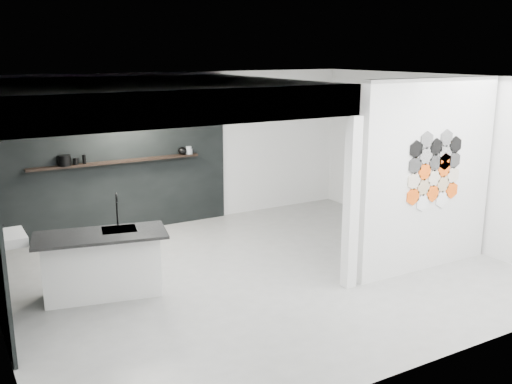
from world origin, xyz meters
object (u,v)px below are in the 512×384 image
object	(u,v)px
stockpot	(64,160)
kettle	(182,151)
glass_bowl	(189,151)
bottle_dark	(84,159)
kitchen_island	(102,263)
utensil_cup	(76,161)
partition_panel	(428,176)
wall_basin	(8,238)
glass_vase	(189,150)

from	to	relation	value
stockpot	kettle	distance (m)	2.10
glass_bowl	bottle_dark	bearing A→B (deg)	180.00
kitchen_island	utensil_cup	bearing A→B (deg)	95.68
glass_bowl	utensil_cup	bearing A→B (deg)	180.00
stockpot	glass_bowl	world-z (taller)	stockpot
kitchen_island	bottle_dark	bearing A→B (deg)	92.49
utensil_cup	stockpot	bearing A→B (deg)	180.00
kettle	glass_bowl	world-z (taller)	kettle
bottle_dark	partition_panel	bearing A→B (deg)	-44.18
wall_basin	glass_vase	bearing A→B (deg)	31.35
partition_panel	kettle	xyz separation A→B (m)	(-2.20, 3.87, -0.01)
glass_bowl	bottle_dark	world-z (taller)	bottle_dark
wall_basin	utensil_cup	world-z (taller)	utensil_cup
partition_panel	kettle	world-z (taller)	partition_panel
glass_vase	utensil_cup	distance (m)	2.04
partition_panel	wall_basin	world-z (taller)	partition_panel
partition_panel	kitchen_island	bearing A→B (deg)	162.75
bottle_dark	wall_basin	bearing A→B (deg)	-125.76
kettle	bottle_dark	distance (m)	1.78
glass_vase	bottle_dark	distance (m)	1.90
kitchen_island	partition_panel	bearing A→B (deg)	-4.82
glass_bowl	glass_vase	xyz separation A→B (m)	(0.00, 0.00, 0.02)
kettle	utensil_cup	world-z (taller)	kettle
glass_bowl	utensil_cup	world-z (taller)	utensil_cup
kitchen_island	glass_bowl	size ratio (longest dim) A/B	13.27
wall_basin	stockpot	world-z (taller)	stockpot
partition_panel	glass_vase	distance (m)	4.39
kettle	utensil_cup	distance (m)	1.92
glass_vase	stockpot	bearing A→B (deg)	180.00
glass_vase	partition_panel	bearing A→B (deg)	-61.77
wall_basin	bottle_dark	world-z (taller)	bottle_dark
stockpot	utensil_cup	size ratio (longest dim) A/B	1.99
kitchen_island	kettle	distance (m)	3.46
stockpot	partition_panel	bearing A→B (deg)	-41.96
stockpot	glass_bowl	xyz separation A→B (m)	(2.22, 0.00, -0.04)
partition_panel	utensil_cup	xyz separation A→B (m)	(-4.12, 3.87, -0.03)
bottle_dark	glass_vase	bearing A→B (deg)	0.00
utensil_cup	partition_panel	bearing A→B (deg)	-43.18
wall_basin	kitchen_island	world-z (taller)	kitchen_island
kettle	glass_bowl	bearing A→B (deg)	-23.37
partition_panel	bottle_dark	size ratio (longest dim) A/B	18.26
stockpot	kettle	size ratio (longest dim) A/B	1.30
kitchen_island	stockpot	size ratio (longest dim) A/B	8.40
kitchen_island	utensil_cup	world-z (taller)	utensil_cup
kettle	bottle_dark	bearing A→B (deg)	156.63
partition_panel	kitchen_island	size ratio (longest dim) A/B	1.57
stockpot	bottle_dark	world-z (taller)	stockpot
kitchen_island	bottle_dark	xyz separation A→B (m)	(0.44, 2.49, 0.94)
bottle_dark	utensil_cup	world-z (taller)	bottle_dark
wall_basin	glass_bowl	size ratio (longest dim) A/B	4.46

